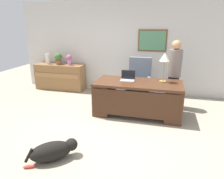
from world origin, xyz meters
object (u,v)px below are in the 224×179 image
(desk, at_px, (138,97))
(dog_lying, at_px, (53,151))
(vase_with_flowers, at_px, (69,59))
(potted_plant, at_px, (58,58))
(person_standing, at_px, (174,74))
(desk_lamp, at_px, (165,59))
(armchair, at_px, (139,82))
(laptop, at_px, (128,78))
(vase_empty, at_px, (48,59))
(dog_toy_bone, at_px, (29,167))
(credenza, at_px, (60,77))

(desk, distance_m, dog_lying, 2.28)
(desk, distance_m, vase_with_flowers, 2.76)
(dog_lying, relative_size, potted_plant, 1.92)
(person_standing, bearing_deg, desk_lamp, -115.99)
(desk, relative_size, armchair, 1.66)
(person_standing, bearing_deg, laptop, -151.39)
(desk, height_order, vase_empty, vase_empty)
(vase_empty, relative_size, potted_plant, 0.89)
(armchair, xyz_separation_m, dog_lying, (-0.92, -2.96, -0.36))
(potted_plant, height_order, dog_toy_bone, potted_plant)
(desk_lamp, height_order, vase_empty, desk_lamp)
(armchair, height_order, dog_lying, armchair)
(desk, bearing_deg, desk_lamp, 19.74)
(vase_empty, height_order, dog_toy_bone, vase_empty)
(desk, relative_size, laptop, 6.08)
(laptop, bearing_deg, vase_with_flowers, 149.10)
(person_standing, distance_m, desk_lamp, 0.71)
(person_standing, bearing_deg, potted_plant, 169.11)
(credenza, xyz_separation_m, potted_plant, (-0.01, 0.00, 0.60))
(desk, xyz_separation_m, person_standing, (0.78, 0.70, 0.43))
(armchair, relative_size, vase_with_flowers, 3.69)
(dog_lying, height_order, dog_toy_bone, dog_lying)
(person_standing, bearing_deg, armchair, 164.63)
(dog_lying, bearing_deg, vase_with_flowers, 111.21)
(desk, height_order, desk_lamp, desk_lamp)
(desk, xyz_separation_m, dog_lying, (-1.02, -2.02, -0.27))
(person_standing, relative_size, dog_lying, 2.41)
(laptop, bearing_deg, desk_lamp, 4.33)
(desk, bearing_deg, credenza, 152.96)
(credenza, bearing_deg, desk, -27.04)
(dog_lying, distance_m, vase_with_flowers, 3.73)
(desk, bearing_deg, laptop, 153.49)
(vase_with_flowers, xyz_separation_m, vase_empty, (-0.74, 0.00, -0.02))
(laptop, bearing_deg, person_standing, 28.61)
(credenza, distance_m, person_standing, 3.55)
(laptop, distance_m, potted_plant, 2.73)
(desk, relative_size, vase_with_flowers, 6.13)
(armchair, distance_m, dog_lying, 3.12)
(vase_empty, relative_size, dog_toy_bone, 1.79)
(potted_plant, bearing_deg, armchair, -9.35)
(desk_lamp, height_order, potted_plant, desk_lamp)
(credenza, xyz_separation_m, dog_toy_bone, (1.41, -3.66, -0.38))
(person_standing, height_order, dog_toy_bone, person_standing)
(laptop, bearing_deg, potted_plant, 153.02)
(desk, bearing_deg, vase_with_flowers, 149.58)
(credenza, distance_m, desk_lamp, 3.53)
(person_standing, bearing_deg, dog_lying, -123.48)
(credenza, height_order, vase_empty, vase_empty)
(dog_lying, bearing_deg, potted_plant, 116.35)
(desk, relative_size, potted_plant, 5.41)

